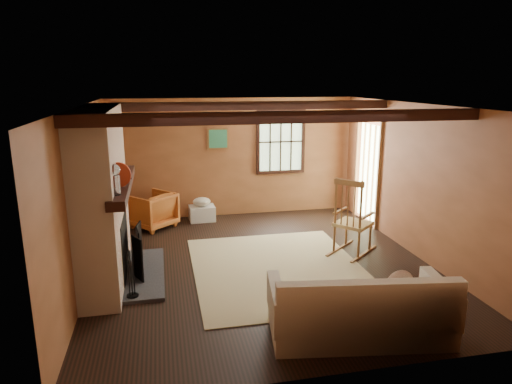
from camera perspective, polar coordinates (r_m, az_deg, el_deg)
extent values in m
plane|color=black|center=(7.06, 0.78, -9.08)|extent=(5.50, 5.50, 0.00)
cube|color=#9F5B38|center=(9.33, -2.91, 4.30)|extent=(5.00, 0.02, 2.40)
cube|color=#9F5B38|center=(4.16, 9.25, -8.26)|extent=(5.00, 0.02, 2.40)
cube|color=#9F5B38|center=(6.61, -20.83, -0.64)|extent=(0.02, 5.50, 2.40)
cube|color=#9F5B38|center=(7.62, 19.49, 1.32)|extent=(0.02, 5.50, 2.40)
cube|color=white|center=(6.51, 0.85, 10.77)|extent=(5.00, 5.50, 0.02)
cube|color=black|center=(5.35, 3.72, 9.30)|extent=(5.00, 0.12, 0.14)
cube|color=black|center=(7.68, -1.16, 10.73)|extent=(5.00, 0.12, 0.14)
cube|color=black|center=(9.46, 3.12, 6.27)|extent=(1.02, 0.06, 1.32)
cube|color=beige|center=(9.49, 3.08, 6.30)|extent=(0.90, 0.01, 1.20)
cube|color=black|center=(9.47, 3.11, 6.28)|extent=(0.90, 0.03, 0.02)
cube|color=brown|center=(9.11, 13.74, 2.40)|extent=(0.06, 1.00, 2.06)
cube|color=beige|center=(9.12, 13.91, 2.40)|extent=(0.01, 0.80, 1.85)
cube|color=brown|center=(9.20, -4.77, 6.66)|extent=(0.42, 0.03, 0.42)
cube|color=#246C63|center=(9.18, -4.76, 6.64)|extent=(0.36, 0.01, 0.36)
cube|color=#AD5E43|center=(6.58, -18.68, -0.53)|extent=(0.50, 2.20, 2.40)
cube|color=black|center=(6.78, -17.60, -6.65)|extent=(0.38, 1.00, 0.85)
cube|color=#3C3C42|center=(6.91, -13.74, -9.81)|extent=(0.55, 1.80, 0.05)
cube|color=black|center=(6.51, -16.34, 0.87)|extent=(0.22, 2.30, 0.12)
cube|color=black|center=(6.56, -14.58, -8.03)|extent=(0.15, 0.28, 0.61)
cube|color=black|center=(6.85, -14.48, -7.06)|extent=(0.06, 0.31, 0.61)
cube|color=black|center=(7.15, -14.38, -6.16)|extent=(0.07, 0.31, 0.61)
cylinder|color=black|center=(6.20, -15.17, -12.38)|extent=(0.15, 0.15, 0.02)
cylinder|color=black|center=(6.05, -15.65, -9.93)|extent=(0.01, 0.01, 0.63)
cylinder|color=black|center=(6.08, -15.35, -9.81)|extent=(0.01, 0.01, 0.63)
cylinder|color=black|center=(6.10, -15.07, -9.69)|extent=(0.01, 0.01, 0.63)
cylinder|color=silver|center=(5.69, -17.13, 0.84)|extent=(0.11, 0.11, 0.24)
sphere|color=silver|center=(5.65, -17.26, 2.68)|extent=(0.13, 0.13, 0.13)
cylinder|color=#A72B13|center=(6.09, -16.84, 2.08)|extent=(0.32, 0.08, 0.32)
cube|color=black|center=(6.57, -16.45, 2.06)|extent=(0.26, 0.21, 0.12)
cylinder|color=black|center=(6.92, -16.23, 2.54)|extent=(0.08, 0.08, 0.09)
cylinder|color=black|center=(6.96, -16.21, 2.54)|extent=(0.07, 0.07, 0.08)
cube|color=tan|center=(6.92, 2.79, -9.55)|extent=(2.50, 3.00, 0.01)
cube|color=tan|center=(7.55, 12.03, -3.92)|extent=(0.71, 0.71, 0.05)
cube|color=brown|center=(7.18, 11.57, 1.11)|extent=(0.36, 0.41, 0.09)
cylinder|color=brown|center=(7.73, 14.07, -5.46)|extent=(0.04, 0.04, 0.47)
cylinder|color=brown|center=(7.90, 11.22, -4.89)|extent=(0.04, 0.04, 0.47)
cylinder|color=brown|center=(7.36, 12.71, -6.38)|extent=(0.04, 0.04, 0.47)
cylinder|color=brown|center=(7.54, 9.75, -5.75)|extent=(0.04, 0.04, 0.47)
cylinder|color=brown|center=(7.18, 12.97, -1.80)|extent=(0.04, 0.04, 0.80)
cylinder|color=brown|center=(7.35, 9.95, -1.26)|extent=(0.04, 0.04, 0.80)
cylinder|color=brown|center=(7.22, 12.19, -1.83)|extent=(0.02, 0.02, 0.66)
cylinder|color=brown|center=(7.27, 11.43, -1.69)|extent=(0.02, 0.02, 0.66)
cylinder|color=brown|center=(7.31, 10.68, -1.56)|extent=(0.02, 0.02, 0.66)
cube|color=brown|center=(7.41, 13.74, -2.90)|extent=(0.37, 0.33, 0.03)
cube|color=brown|center=(7.60, 10.50, -2.30)|extent=(0.37, 0.33, 0.03)
cube|color=brown|center=(7.63, 13.31, -7.54)|extent=(0.72, 0.62, 0.03)
cube|color=brown|center=(7.79, 10.43, -6.91)|extent=(0.72, 0.62, 0.03)
cube|color=silver|center=(5.35, 12.67, -14.89)|extent=(2.03, 1.14, 0.42)
cube|color=silver|center=(4.89, 14.07, -13.64)|extent=(1.92, 0.42, 0.53)
cube|color=silver|center=(5.09, 2.57, -13.65)|extent=(0.26, 0.88, 0.38)
cube|color=silver|center=(5.58, 22.04, -12.15)|extent=(0.26, 0.88, 0.38)
ellipsoid|color=silver|center=(5.44, 17.53, -10.98)|extent=(0.36, 0.17, 0.35)
cylinder|color=brown|center=(9.19, -14.69, -3.64)|extent=(0.37, 0.11, 0.11)
cylinder|color=brown|center=(9.18, -13.94, -3.60)|extent=(0.37, 0.11, 0.11)
cylinder|color=brown|center=(9.18, -13.19, -3.57)|extent=(0.37, 0.11, 0.11)
cylinder|color=brown|center=(9.16, -14.74, -2.97)|extent=(0.37, 0.11, 0.11)
cylinder|color=brown|center=(9.15, -13.98, -2.94)|extent=(0.37, 0.11, 0.11)
cylinder|color=brown|center=(9.15, -13.22, -2.90)|extent=(0.37, 0.11, 0.11)
cube|color=silver|center=(9.19, -6.77, -2.66)|extent=(0.52, 0.40, 0.30)
ellipsoid|color=silver|center=(9.12, -6.81, -1.22)|extent=(0.39, 0.33, 0.18)
imported|color=#BF6026|center=(8.88, -12.85, -2.22)|extent=(1.04, 1.04, 0.68)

